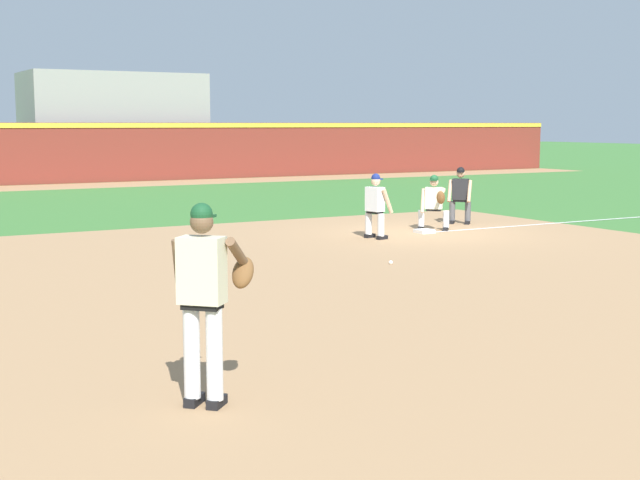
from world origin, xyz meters
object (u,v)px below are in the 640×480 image
baseball (391,262)px  umpire (460,193)px  pitcher (205,292)px  baserunner (375,203)px  first_baseman (434,200)px  first_base_bag (424,231)px

baseball → umpire: umpire is taller
pitcher → umpire: (11.31, 10.68, -0.27)m
baserunner → umpire: size_ratio=1.00×
baseball → first_baseman: 5.43m
baseball → pitcher: 8.61m
umpire → first_baseman: bearing=-149.9°
first_base_bag → pitcher: 13.43m
first_base_bag → pitcher: size_ratio=0.20×
first_base_bag → baseball: size_ratio=5.14×
first_base_bag → first_baseman: (0.48, 0.28, 0.69)m
pitcher → first_baseman: (9.87, 9.83, -0.33)m
baseball → pitcher: size_ratio=0.04×
first_base_bag → umpire: 2.36m
first_base_bag → first_baseman: 0.89m
baseball → baserunner: size_ratio=0.05×
first_base_bag → baserunner: bearing=-169.0°
pitcher → umpire: bearing=43.3°
first_baseman → umpire: 1.67m
baserunner → umpire: (3.51, 1.43, 0.00)m
baseball → umpire: (5.25, 4.65, 0.76)m
first_baseman → baserunner: bearing=-164.0°
pitcher → baserunner: pitcher is taller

